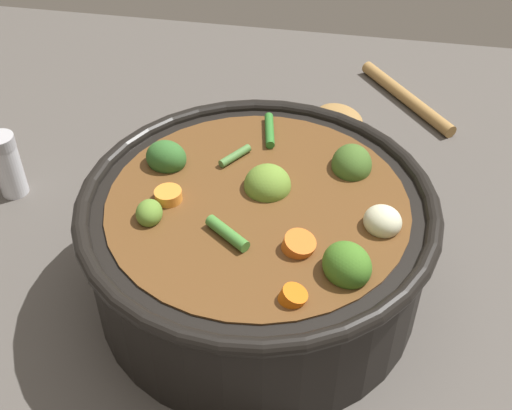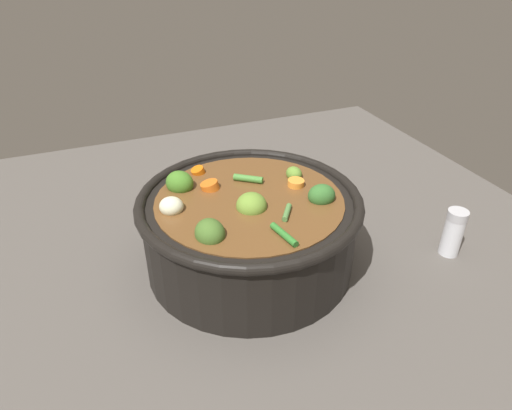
# 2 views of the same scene
# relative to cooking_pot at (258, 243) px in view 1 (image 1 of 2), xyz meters

# --- Properties ---
(ground_plane) EXTENTS (1.10, 1.10, 0.00)m
(ground_plane) POSITION_rel_cooking_pot_xyz_m (-0.00, -0.00, -0.06)
(ground_plane) COLOR #514C47
(cooking_pot) EXTENTS (0.33, 0.33, 0.14)m
(cooking_pot) POSITION_rel_cooking_pot_xyz_m (0.00, 0.00, 0.00)
(cooking_pot) COLOR black
(cooking_pot) RESTS_ON ground_plane
(wooden_spoon) EXTENTS (0.20, 0.19, 0.02)m
(wooden_spoon) POSITION_rel_cooking_pot_xyz_m (0.09, 0.33, -0.05)
(wooden_spoon) COLOR #A27840
(wooden_spoon) RESTS_ON ground_plane
(salt_shaker) EXTENTS (0.03, 0.03, 0.08)m
(salt_shaker) POSITION_rel_cooking_pot_xyz_m (-0.30, 0.10, -0.02)
(salt_shaker) COLOR silver
(salt_shaker) RESTS_ON ground_plane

